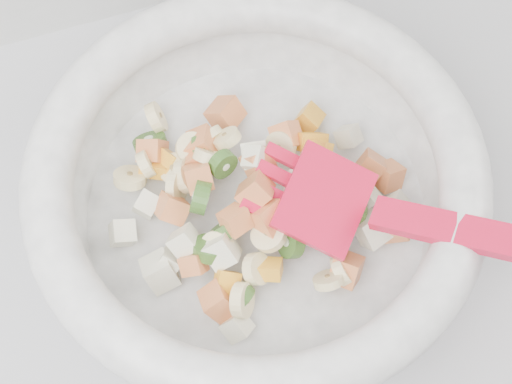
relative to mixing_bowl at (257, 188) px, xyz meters
name	(u,v)px	position (x,y,z in m)	size (l,w,h in m)	color
mixing_bowl	(257,188)	(0.00, 0.00, 0.00)	(0.43, 0.39, 0.14)	white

